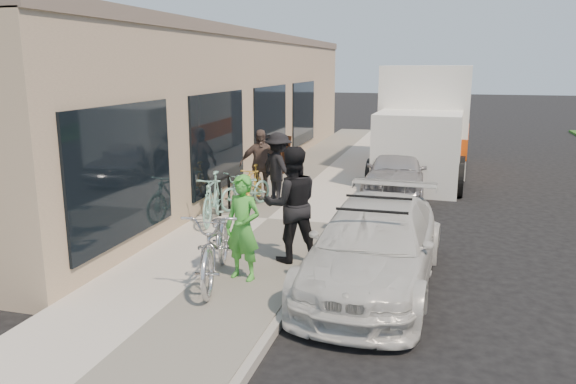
# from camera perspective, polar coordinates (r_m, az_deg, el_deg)

# --- Properties ---
(ground) EXTENTS (120.00, 120.00, 0.00)m
(ground) POSITION_cam_1_polar(r_m,az_deg,el_deg) (8.65, 4.69, -9.73)
(ground) COLOR black
(ground) RESTS_ON ground
(sidewalk) EXTENTS (3.00, 34.00, 0.15)m
(sidewalk) POSITION_cam_1_polar(r_m,az_deg,el_deg) (11.85, -2.06, -3.03)
(sidewalk) COLOR #BCB5A9
(sidewalk) RESTS_ON ground
(curb) EXTENTS (0.12, 34.00, 0.13)m
(curb) POSITION_cam_1_polar(r_m,az_deg,el_deg) (11.49, 5.35, -3.64)
(curb) COLOR gray
(curb) RESTS_ON ground
(storefront) EXTENTS (3.60, 20.00, 4.22)m
(storefront) POSITION_cam_1_polar(r_m,az_deg,el_deg) (17.25, -7.44, 8.78)
(storefront) COLOR tan
(storefront) RESTS_ON ground
(bike_rack) EXTENTS (0.06, 0.58, 0.81)m
(bike_rack) POSITION_cam_1_polar(r_m,az_deg,el_deg) (12.21, -6.47, 0.10)
(bike_rack) COLOR black
(bike_rack) RESTS_ON sidewalk
(sandwich_board) EXTENTS (0.84, 0.84, 1.08)m
(sandwich_board) POSITION_cam_1_polar(r_m,az_deg,el_deg) (16.73, -1.23, 3.86)
(sandwich_board) COLOR #32190D
(sandwich_board) RESTS_ON sidewalk
(sedan_white) EXTENTS (2.00, 4.50, 1.32)m
(sedan_white) POSITION_cam_1_polar(r_m,az_deg,el_deg) (8.58, 8.77, -5.45)
(sedan_white) COLOR silver
(sedan_white) RESTS_ON ground
(sedan_silver) EXTENTS (1.61, 3.75, 1.26)m
(sedan_silver) POSITION_cam_1_polar(r_m,az_deg,el_deg) (14.77, 11.11, 2.14)
(sedan_silver) COLOR #A1A1A6
(sedan_silver) RESTS_ON ground
(moving_truck) EXTENTS (2.76, 6.77, 3.28)m
(moving_truck) POSITION_cam_1_polar(r_m,az_deg,el_deg) (17.97, 13.85, 6.54)
(moving_truck) COLOR white
(moving_truck) RESTS_ON ground
(tandem_bike) EXTENTS (1.26, 2.30, 1.15)m
(tandem_bike) POSITION_cam_1_polar(r_m,az_deg,el_deg) (8.40, -7.27, -5.21)
(tandem_bike) COLOR silver
(tandem_bike) RESTS_ON sidewalk
(woman_rider) EXTENTS (0.65, 0.50, 1.59)m
(woman_rider) POSITION_cam_1_polar(r_m,az_deg,el_deg) (8.37, -4.61, -3.64)
(woman_rider) COLOR green
(woman_rider) RESTS_ON sidewalk
(man_standing) EXTENTS (1.14, 1.05, 1.90)m
(man_standing) POSITION_cam_1_polar(r_m,az_deg,el_deg) (9.10, 0.37, -1.26)
(man_standing) COLOR black
(man_standing) RESTS_ON sidewalk
(cruiser_bike_a) EXTENTS (0.75, 1.73, 1.01)m
(cruiser_bike_a) POSITION_cam_1_polar(r_m,az_deg,el_deg) (11.53, -7.63, -0.61)
(cruiser_bike_a) COLOR #80C0AF
(cruiser_bike_a) RESTS_ON sidewalk
(cruiser_bike_b) EXTENTS (1.13, 1.68, 0.83)m
(cruiser_bike_b) POSITION_cam_1_polar(r_m,az_deg,el_deg) (12.67, -4.26, 0.29)
(cruiser_bike_b) COLOR #80C0AF
(cruiser_bike_b) RESTS_ON sidewalk
(cruiser_bike_c) EXTENTS (0.50, 1.50, 0.89)m
(cruiser_bike_c) POSITION_cam_1_polar(r_m,az_deg,el_deg) (13.02, -3.56, 0.76)
(cruiser_bike_c) COLOR gold
(cruiser_bike_c) RESTS_ON sidewalk
(bystander_a) EXTENTS (1.22, 1.14, 1.66)m
(bystander_a) POSITION_cam_1_polar(r_m,az_deg,el_deg) (12.90, -0.97, 2.41)
(bystander_a) COLOR black
(bystander_a) RESTS_ON sidewalk
(bystander_b) EXTENTS (1.07, 0.77, 1.68)m
(bystander_b) POSITION_cam_1_polar(r_m,az_deg,el_deg) (13.34, -2.84, 2.80)
(bystander_b) COLOR brown
(bystander_b) RESTS_ON sidewalk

